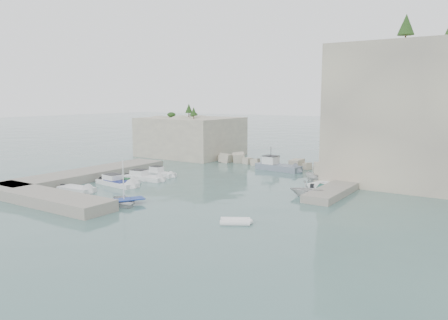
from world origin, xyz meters
The scene contains 21 objects.
ground centered at (0.00, 0.00, 0.00)m, with size 400.00×400.00×0.00m, color #4A706D.
cliff_terrace centered at (13.00, 18.00, 1.25)m, with size 8.00×10.00×2.50m, color beige.
outcrop_west centered at (-20.00, 25.00, 3.50)m, with size 16.00×14.00×7.00m, color beige.
quay_west centered at (-17.00, -1.00, 0.55)m, with size 5.00×24.00×1.10m, color #9E9689.
quay_south centered at (-10.00, -12.50, 0.55)m, with size 18.00×4.00×1.10m, color #9E9689.
ledge_east centered at (13.50, 10.00, 0.40)m, with size 3.00×16.00×0.80m, color #9E9689.
breakwater centered at (-1.00, 22.00, 0.70)m, with size 28.00×3.00×1.40m, color beige.
motorboat_a centered at (-10.31, 5.68, 0.00)m, with size 5.20×1.55×1.40m, color white, non-canonical shape.
motorboat_b centered at (-10.08, 2.37, 0.00)m, with size 6.08×1.99×1.40m, color white, non-canonical shape.
motorboat_c centered at (-11.12, -1.09, 0.00)m, with size 5.63×2.05×0.70m, color white, non-canonical shape.
motorboat_d centered at (-10.36, -2.08, 0.00)m, with size 6.83×2.03×1.40m, color white, non-canonical shape.
motorboat_e centered at (-11.53, -7.15, 0.00)m, with size 4.78×1.95×0.70m, color silver, non-canonical shape.
rowboat centered at (-2.49, -8.43, 0.00)m, with size 3.17×4.43×0.92m, color silver.
inflatable_dinghy centered at (10.40, -7.89, 0.00)m, with size 2.81×1.36×0.44m, color white, non-canonical shape.
tender_east_a centered at (11.38, 5.09, 0.00)m, with size 3.07×3.56×1.88m, color silver.
tender_east_b centered at (11.95, 8.68, 0.00)m, with size 4.37×1.49×0.70m, color silver, non-canonical shape.
tender_east_c centered at (10.83, 11.21, 0.00)m, with size 4.78×1.54×0.70m, color white, non-canonical shape.
tender_east_d centered at (9.76, 13.69, 0.00)m, with size 1.51×4.00×1.55m, color silver.
work_boat centered at (1.06, 18.95, 0.00)m, with size 7.65×2.26×2.20m, color slate, non-canonical shape.
rowboat_mast centered at (-2.49, -8.43, 2.56)m, with size 0.10×0.10×4.20m, color white.
vegetation centered at (17.83, 24.40, 17.93)m, with size 53.48×13.88×13.40m.
Camera 1 is at (29.64, -38.50, 10.70)m, focal length 35.00 mm.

